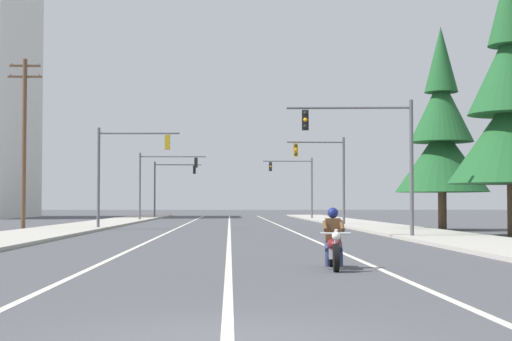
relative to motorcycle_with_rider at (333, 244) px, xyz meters
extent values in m
plane|color=#47474C|center=(-2.47, -9.93, -0.59)|extent=(400.00, 400.00, 0.00)
cube|color=beige|center=(-2.49, 35.07, -0.58)|extent=(0.16, 100.00, 0.01)
cube|color=beige|center=(-5.79, 35.07, -0.58)|extent=(0.16, 100.00, 0.01)
cube|color=beige|center=(1.09, 35.07, -0.58)|extent=(0.16, 100.00, 0.01)
cube|color=#ADA89E|center=(7.12, 30.07, -0.52)|extent=(4.40, 110.00, 0.14)
cube|color=#ADA89E|center=(-12.05, 30.07, -0.52)|extent=(4.40, 110.00, 0.14)
cylinder|color=black|center=(-0.05, -0.82, -0.27)|extent=(0.16, 0.65, 0.64)
cylinder|color=black|center=(0.05, 0.72, -0.27)|extent=(0.16, 0.65, 0.64)
cylinder|color=silver|center=(-0.04, -0.72, 0.05)|extent=(0.09, 0.33, 0.68)
sphere|color=white|center=(-0.05, -0.87, 0.23)|extent=(0.20, 0.20, 0.20)
cylinder|color=silver|center=(-0.04, -0.67, 0.28)|extent=(0.70, 0.09, 0.04)
ellipsoid|color=maroon|center=(-0.01, -0.17, 0.01)|extent=(0.35, 0.58, 0.28)
cube|color=silver|center=(0.00, -0.05, -0.22)|extent=(0.27, 0.45, 0.24)
cube|color=black|center=(0.02, 0.27, -0.05)|extent=(0.31, 0.54, 0.12)
cube|color=maroon|center=(0.04, 0.67, 0.03)|extent=(0.22, 0.37, 0.08)
cylinder|color=silver|center=(-0.12, 0.36, -0.29)|extent=(0.11, 0.55, 0.08)
cube|color=brown|center=(0.02, 0.23, 0.33)|extent=(0.37, 0.26, 0.56)
sphere|color=navy|center=(0.01, 0.21, 0.74)|extent=(0.26, 0.26, 0.26)
cylinder|color=navy|center=(0.15, 0.08, -0.05)|extent=(0.17, 0.45, 0.30)
cylinder|color=navy|center=(0.16, -0.10, -0.35)|extent=(0.12, 0.16, 0.35)
cylinder|color=brown|center=(0.20, -0.04, 0.43)|extent=(0.13, 0.53, 0.27)
cylinder|color=navy|center=(-0.13, 0.10, -0.05)|extent=(0.17, 0.45, 0.30)
cylinder|color=navy|center=(-0.16, -0.08, -0.35)|extent=(0.12, 0.16, 0.35)
cylinder|color=brown|center=(-0.20, -0.02, 0.43)|extent=(0.13, 0.53, 0.27)
cylinder|color=#56565B|center=(5.64, 16.52, 2.51)|extent=(0.18, 0.18, 6.20)
cylinder|color=#56565B|center=(2.86, 16.69, 5.26)|extent=(5.56, 0.45, 0.11)
cube|color=black|center=(0.92, 16.81, 4.71)|extent=(0.31, 0.26, 0.90)
sphere|color=black|center=(0.91, 16.66, 5.01)|extent=(0.18, 0.18, 0.18)
sphere|color=orange|center=(0.91, 16.66, 4.71)|extent=(0.18, 0.18, 0.18)
sphere|color=black|center=(0.91, 16.66, 4.41)|extent=(0.18, 0.18, 0.18)
cylinder|color=#56565B|center=(-10.46, 30.22, 2.51)|extent=(0.18, 0.18, 6.20)
cylinder|color=#56565B|center=(-7.99, 30.12, 5.26)|extent=(4.94, 0.31, 0.11)
cube|color=#B79319|center=(-6.27, 30.05, 4.71)|extent=(0.31, 0.25, 0.90)
sphere|color=black|center=(-6.26, 30.20, 5.01)|extent=(0.18, 0.18, 0.18)
sphere|color=orange|center=(-6.26, 30.20, 4.71)|extent=(0.18, 0.18, 0.18)
sphere|color=black|center=(-6.26, 30.20, 4.41)|extent=(0.18, 0.18, 0.18)
cylinder|color=#56565B|center=(5.49, 36.90, 2.51)|extent=(0.18, 0.18, 6.20)
cylinder|color=#56565B|center=(3.51, 36.82, 5.26)|extent=(3.97, 0.27, 0.11)
cube|color=#B79319|center=(2.12, 36.76, 4.71)|extent=(0.31, 0.25, 0.90)
sphere|color=black|center=(2.13, 36.61, 5.01)|extent=(0.18, 0.18, 0.18)
sphere|color=orange|center=(2.13, 36.61, 4.71)|extent=(0.18, 0.18, 0.18)
sphere|color=black|center=(2.13, 36.61, 4.41)|extent=(0.18, 0.18, 0.18)
cylinder|color=#56565B|center=(-10.64, 54.41, 2.51)|extent=(0.18, 0.18, 6.20)
cylinder|color=#56565B|center=(-7.64, 54.42, 5.26)|extent=(5.99, 0.13, 0.11)
cube|color=black|center=(-5.55, 54.43, 4.71)|extent=(0.30, 0.24, 0.90)
sphere|color=black|center=(-5.55, 54.58, 5.01)|extent=(0.18, 0.18, 0.18)
sphere|color=orange|center=(-5.55, 54.58, 4.71)|extent=(0.18, 0.18, 0.18)
sphere|color=black|center=(-5.55, 54.58, 4.41)|extent=(0.18, 0.18, 0.18)
cylinder|color=#56565B|center=(5.81, 61.86, 2.51)|extent=(0.18, 0.18, 6.20)
cylinder|color=#56565B|center=(3.35, 61.85, 5.26)|extent=(4.91, 0.14, 0.11)
cube|color=black|center=(1.63, 61.84, 4.71)|extent=(0.30, 0.24, 0.90)
sphere|color=black|center=(1.63, 61.68, 5.01)|extent=(0.18, 0.18, 0.18)
sphere|color=orange|center=(1.63, 61.68, 4.71)|extent=(0.18, 0.18, 0.18)
sphere|color=black|center=(1.63, 61.68, 4.41)|extent=(0.18, 0.18, 0.18)
cylinder|color=#56565B|center=(-10.71, 69.75, 2.51)|extent=(0.18, 0.18, 6.20)
cylinder|color=#56565B|center=(-8.15, 69.74, 5.26)|extent=(5.12, 0.13, 0.11)
cube|color=black|center=(-6.36, 69.73, 4.71)|extent=(0.30, 0.24, 0.90)
sphere|color=black|center=(-6.36, 69.89, 5.01)|extent=(0.18, 0.18, 0.18)
sphere|color=orange|center=(-6.36, 69.89, 4.71)|extent=(0.18, 0.18, 0.18)
sphere|color=black|center=(-6.36, 69.89, 4.41)|extent=(0.18, 0.18, 0.18)
cylinder|color=brown|center=(-14.61, 28.75, 4.48)|extent=(0.26, 0.26, 10.13)
cube|color=brown|center=(-14.61, 28.75, 9.14)|extent=(1.82, 0.12, 0.12)
cylinder|color=slate|center=(-15.37, 28.75, 9.24)|extent=(0.08, 0.08, 0.12)
cylinder|color=slate|center=(-13.85, 28.75, 9.24)|extent=(0.08, 0.08, 0.12)
cube|color=brown|center=(-14.61, 28.75, 8.49)|extent=(2.01, 0.12, 0.12)
cylinder|color=slate|center=(-15.45, 28.75, 8.59)|extent=(0.08, 0.08, 0.12)
cylinder|color=slate|center=(-13.76, 28.75, 8.59)|extent=(0.08, 0.08, 0.12)
cone|color=#1E5628|center=(10.99, 18.73, 4.13)|extent=(6.14, 6.14, 4.40)
cone|color=#1E5628|center=(10.99, 18.73, 7.43)|extent=(4.18, 4.18, 4.40)
cone|color=#1E5628|center=(10.99, 18.73, 10.73)|extent=(2.21, 2.21, 4.40)
cylinder|color=#4C3828|center=(10.01, 27.80, 0.53)|extent=(0.50, 0.50, 2.24)
cone|color=#1E5628|center=(10.01, 27.80, 3.61)|extent=(5.47, 5.47, 3.92)
cone|color=#1E5628|center=(10.01, 27.80, 6.56)|extent=(3.72, 3.72, 3.92)
cone|color=#1E5628|center=(10.01, 27.80, 9.50)|extent=(1.97, 1.97, 3.92)
camera|label=1|loc=(-2.46, -19.10, 0.96)|focal=56.59mm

